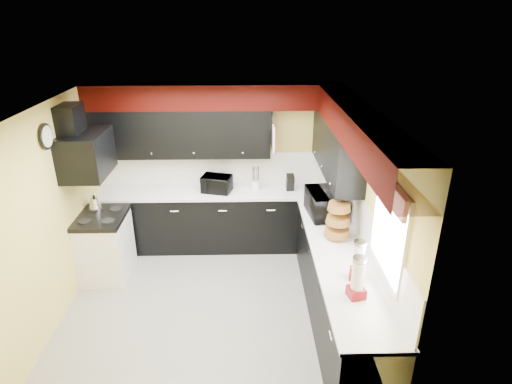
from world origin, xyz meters
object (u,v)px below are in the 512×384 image
toaster_oven (217,184)px  knife_block (290,183)px  microwave (324,203)px  kettle (95,203)px  utensil_crock (256,185)px

toaster_oven → knife_block: toaster_oven is taller
microwave → toaster_oven: bearing=54.6°
microwave → kettle: bearing=78.2°
microwave → kettle: size_ratio=3.47×
microwave → knife_block: microwave is taller
utensil_crock → knife_block: 0.52m
toaster_oven → utensil_crock: 0.59m
microwave → knife_block: (-0.37, 0.84, -0.05)m
toaster_oven → utensil_crock: bearing=20.6°
microwave → knife_block: 0.92m
microwave → utensil_crock: 1.24m
utensil_crock → microwave: bearing=-44.7°
utensil_crock → knife_block: knife_block is taller
toaster_oven → knife_block: 1.10m
knife_block → kettle: (-2.73, -0.53, -0.06)m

